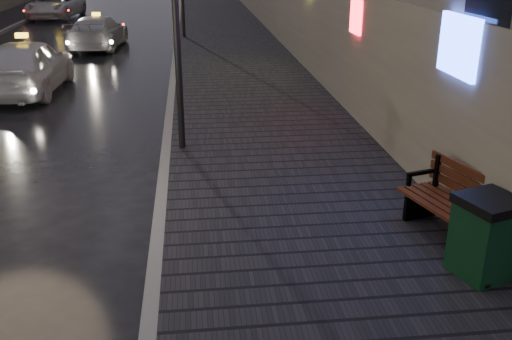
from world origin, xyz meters
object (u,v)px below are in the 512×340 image
at_px(taxi_near, 26,66).
at_px(trash_bin, 486,236).
at_px(taxi_mid, 98,32).
at_px(taxi_far, 55,5).
at_px(bench, 464,208).

bearing_deg(taxi_near, trash_bin, 128.79).
bearing_deg(trash_bin, taxi_mid, 93.58).
bearing_deg(trash_bin, taxi_far, 92.98).
xyz_separation_m(taxi_mid, taxi_far, (-4.19, 11.73, 0.05)).
bearing_deg(taxi_near, taxi_far, -78.57).
bearing_deg(bench, taxi_near, 113.76).
height_order(bench, trash_bin, trash_bin).
xyz_separation_m(taxi_near, taxi_mid, (0.97, 8.05, -0.14)).
height_order(trash_bin, taxi_near, taxi_near).
bearing_deg(taxi_far, trash_bin, -61.42).
height_order(bench, taxi_far, taxi_far).
bearing_deg(taxi_mid, taxi_far, -65.37).
bearing_deg(trash_bin, bench, 64.02).
distance_m(bench, taxi_near, 13.84).
distance_m(trash_bin, taxi_mid, 21.09).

